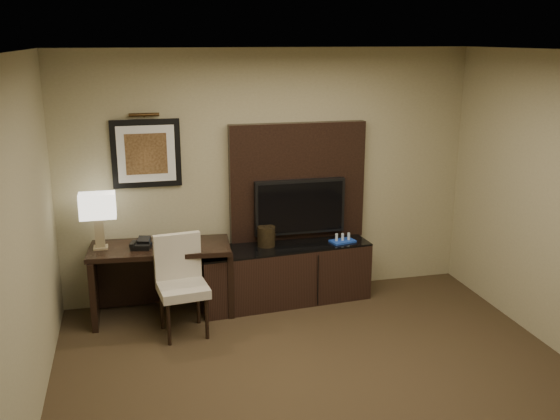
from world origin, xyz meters
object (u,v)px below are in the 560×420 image
object	(u,v)px
table_lamp	(99,220)
ice_bucket	(266,236)
minibar_tray	(343,238)
credenza	(284,273)
desk_phone	(141,244)
tv	(300,207)
desk	(162,281)
desk_chair	(183,288)

from	to	relation	value
table_lamp	ice_bucket	world-z (taller)	table_lamp
ice_bucket	minibar_tray	world-z (taller)	ice_bucket
credenza	desk_phone	distance (m)	1.57
table_lamp	credenza	bearing A→B (deg)	-0.69
tv	desk_phone	world-z (taller)	tv
desk_phone	ice_bucket	bearing A→B (deg)	19.79
credenza	tv	world-z (taller)	tv
minibar_tray	tv	bearing A→B (deg)	156.54
tv	ice_bucket	xyz separation A→B (m)	(-0.40, -0.12, -0.27)
desk	minibar_tray	distance (m)	1.99
ice_bucket	minibar_tray	xyz separation A→B (m)	(0.84, -0.07, -0.06)
tv	minibar_tray	xyz separation A→B (m)	(0.44, -0.19, -0.33)
credenza	table_lamp	size ratio (longest dim) A/B	3.15
credenza	desk_phone	size ratio (longest dim) A/B	10.07
tv	table_lamp	distance (m)	2.11
desk	tv	distance (m)	1.67
credenza	desk_chair	world-z (taller)	desk_chair
table_lamp	tv	bearing A→B (deg)	3.54
credenza	desk_chair	xyz separation A→B (m)	(-1.14, -0.54, 0.16)
desk	ice_bucket	size ratio (longest dim) A/B	6.60
desk	table_lamp	world-z (taller)	table_lamp
minibar_tray	desk_phone	bearing A→B (deg)	-179.06
desk	desk_phone	distance (m)	0.46
desk	desk_chair	distance (m)	0.53
tv	minibar_tray	bearing A→B (deg)	-23.46
credenza	ice_bucket	bearing A→B (deg)	163.86
table_lamp	minibar_tray	world-z (taller)	table_lamp
desk_chair	table_lamp	world-z (taller)	table_lamp
tv	desk_phone	bearing A→B (deg)	-172.51
credenza	desk_chair	bearing A→B (deg)	-159.42
desk	ice_bucket	xyz separation A→B (m)	(1.13, 0.08, 0.37)
credenza	ice_bucket	distance (m)	0.47
tv	desk_chair	world-z (taller)	tv
desk_phone	minibar_tray	world-z (taller)	desk_phone
tv	minibar_tray	distance (m)	0.58
credenza	minibar_tray	xyz separation A→B (m)	(0.65, -0.04, 0.37)
tv	table_lamp	size ratio (longest dim) A/B	1.70
table_lamp	desk_phone	bearing A→B (deg)	-13.32
table_lamp	minibar_tray	bearing A→B (deg)	-1.33
ice_bucket	tv	bearing A→B (deg)	16.09
credenza	desk_phone	xyz separation A→B (m)	(-1.49, -0.07, 0.48)
desk_phone	minibar_tray	distance (m)	2.15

